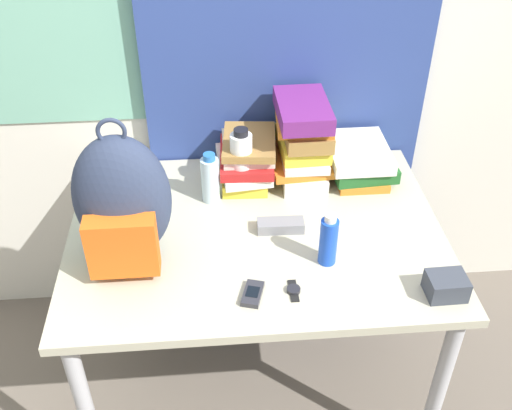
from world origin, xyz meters
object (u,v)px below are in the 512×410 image
(cell_phone, at_px, (253,294))
(sports_bottle, at_px, (241,164))
(book_stack_left, at_px, (246,159))
(water_bottle, at_px, (210,179))
(book_stack_right, at_px, (358,159))
(sunglasses_case, at_px, (281,226))
(wristwatch, at_px, (294,290))
(book_stack_center, at_px, (303,140))
(camera_pouch, at_px, (446,286))
(backpack, at_px, (122,203))
(sunscreen_bottle, at_px, (328,240))

(cell_phone, bearing_deg, sports_bottle, 89.81)
(book_stack_left, relative_size, water_bottle, 1.57)
(book_stack_right, distance_m, cell_phone, 0.73)
(sunglasses_case, bearing_deg, wristwatch, -88.91)
(book_stack_center, distance_m, wristwatch, 0.61)
(water_bottle, height_order, camera_pouch, water_bottle)
(backpack, height_order, book_stack_left, backpack)
(backpack, xyz_separation_m, camera_pouch, (0.90, -0.24, -0.17))
(book_stack_left, xyz_separation_m, cell_phone, (-0.02, -0.59, -0.08))
(book_stack_right, bearing_deg, sunglasses_case, -136.29)
(sunglasses_case, bearing_deg, water_bottle, 139.81)
(book_stack_center, relative_size, wristwatch, 3.52)
(cell_phone, bearing_deg, book_stack_left, 87.88)
(book_stack_right, bearing_deg, cell_phone, -126.08)
(water_bottle, height_order, wristwatch, water_bottle)
(backpack, bearing_deg, book_stack_left, 44.88)
(wristwatch, bearing_deg, camera_pouch, -6.19)
(sunscreen_bottle, relative_size, sunglasses_case, 1.17)
(water_bottle, height_order, cell_phone, water_bottle)
(book_stack_center, xyz_separation_m, water_bottle, (-0.33, -0.11, -0.07))
(backpack, relative_size, wristwatch, 5.41)
(book_stack_right, distance_m, sunscreen_bottle, 0.50)
(book_stack_left, distance_m, cell_phone, 0.59)
(backpack, height_order, sports_bottle, backpack)
(water_bottle, xyz_separation_m, sunglasses_case, (0.22, -0.18, -0.07))
(camera_pouch, bearing_deg, sports_bottle, 135.01)
(sports_bottle, distance_m, camera_pouch, 0.77)
(sunglasses_case, bearing_deg, camera_pouch, -36.93)
(sports_bottle, bearing_deg, sunglasses_case, -63.01)
(cell_phone, distance_m, sunglasses_case, 0.31)
(book_stack_left, distance_m, sports_bottle, 0.09)
(backpack, relative_size, cell_phone, 4.38)
(cell_phone, bearing_deg, sunscreen_bottle, 28.41)
(water_bottle, distance_m, wristwatch, 0.52)
(sunglasses_case, bearing_deg, book_stack_center, 69.82)
(backpack, distance_m, book_stack_right, 0.89)
(book_stack_left, distance_m, camera_pouch, 0.82)
(backpack, height_order, book_stack_right, backpack)
(book_stack_left, bearing_deg, book_stack_center, 0.13)
(sunscreen_bottle, xyz_separation_m, wristwatch, (-0.12, -0.12, -0.08))
(sports_bottle, xyz_separation_m, wristwatch, (0.12, -0.50, -0.12))
(backpack, height_order, book_stack_center, backpack)
(wristwatch, bearing_deg, book_stack_right, 61.82)
(water_bottle, relative_size, camera_pouch, 1.66)
(sunscreen_bottle, xyz_separation_m, sunglasses_case, (-0.12, 0.16, -0.06))
(book_stack_left, bearing_deg, sports_bottle, -103.83)
(wristwatch, bearing_deg, backpack, 157.49)
(backpack, relative_size, book_stack_right, 1.62)
(sports_bottle, bearing_deg, sunscreen_bottle, -58.29)
(book_stack_left, relative_size, wristwatch, 3.35)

